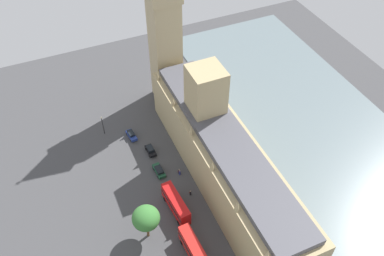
{
  "coord_description": "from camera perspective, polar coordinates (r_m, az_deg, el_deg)",
  "views": [
    {
      "loc": [
        30.52,
        54.91,
        82.3
      ],
      "look_at": [
        1.0,
        -12.5,
        8.2
      ],
      "focal_mm": 38.49,
      "sensor_mm": 36.0,
      "label": 1
    }
  ],
  "objects": [
    {
      "name": "car_blue_under_trees",
      "position": [
        114.11,
        -8.4,
        -0.95
      ],
      "size": [
        2.18,
        4.57,
        1.74
      ],
      "rotation": [
        0.0,
        0.0,
        0.1
      ],
      "color": "navy",
      "rests_on": "ground"
    },
    {
      "name": "pedestrian_opposite_hall",
      "position": [
        104.47,
        -1.7,
        -6.21
      ],
      "size": [
        0.45,
        0.55,
        1.52
      ],
      "rotation": [
        0.0,
        0.0,
        3.19
      ],
      "color": "navy",
      "rests_on": "ground"
    },
    {
      "name": "car_black_by_river_gate",
      "position": [
        109.62,
        -5.76,
        -3.07
      ],
      "size": [
        2.08,
        4.34,
        1.74
      ],
      "rotation": [
        0.0,
        0.0,
        0.04
      ],
      "color": "black",
      "rests_on": "ground"
    },
    {
      "name": "double_decker_bus_near_tower",
      "position": [
        90.5,
        0.29,
        -16.48
      ],
      "size": [
        3.07,
        10.61,
        4.75
      ],
      "rotation": [
        0.0,
        0.0,
        0.05
      ],
      "color": "red",
      "rests_on": "ground"
    },
    {
      "name": "car_dark_green_leading",
      "position": [
        104.92,
        -4.6,
        -5.9
      ],
      "size": [
        2.15,
        4.88,
        1.74
      ],
      "rotation": [
        0.0,
        0.0,
        3.19
      ],
      "color": "#19472D",
      "rests_on": "ground"
    },
    {
      "name": "double_decker_bus_corner",
      "position": [
        96.57,
        -2.25,
        -10.44
      ],
      "size": [
        3.33,
        10.66,
        4.75
      ],
      "rotation": [
        0.0,
        0.0,
        3.22
      ],
      "color": "red",
      "rests_on": "ground"
    },
    {
      "name": "parliament_building",
      "position": [
        98.59,
        4.21,
        -3.75
      ],
      "size": [
        13.54,
        62.31,
        26.57
      ],
      "color": "tan",
      "rests_on": "ground"
    },
    {
      "name": "pedestrian_trailing",
      "position": [
        100.66,
        -0.23,
        -8.99
      ],
      "size": [
        0.61,
        0.63,
        1.5
      ],
      "rotation": [
        0.0,
        0.0,
        3.84
      ],
      "color": "black",
      "rests_on": "ground"
    },
    {
      "name": "plane_tree_slot_11",
      "position": [
        89.73,
        -6.4,
        -12.32
      ],
      "size": [
        6.04,
        6.04,
        9.6
      ],
      "color": "brown",
      "rests_on": "ground"
    },
    {
      "name": "pedestrian_far_end",
      "position": [
        104.65,
        -1.8,
        -6.04
      ],
      "size": [
        0.68,
        0.61,
        1.63
      ],
      "rotation": [
        0.0,
        0.0,
        4.26
      ],
      "color": "black",
      "rests_on": "ground"
    },
    {
      "name": "street_lamp_slot_12",
      "position": [
        114.02,
        -12.34,
        0.82
      ],
      "size": [
        0.56,
        0.56,
        6.34
      ],
      "color": "black",
      "rests_on": "ground"
    },
    {
      "name": "river_thames",
      "position": [
        118.4,
        18.57,
        -1.77
      ],
      "size": [
        42.63,
        127.78,
        0.25
      ],
      "primitive_type": "cube",
      "color": "slate",
      "rests_on": "ground"
    },
    {
      "name": "clock_tower",
      "position": [
        109.87,
        -4.01,
        15.99
      ],
      "size": [
        8.42,
        8.42,
        55.81
      ],
      "color": "tan",
      "rests_on": "ground"
    },
    {
      "name": "ground_plane",
      "position": [
        103.54,
        3.31,
        -7.56
      ],
      "size": [
        141.98,
        141.98,
        0.0
      ],
      "primitive_type": "plane",
      "color": "#424244"
    }
  ]
}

